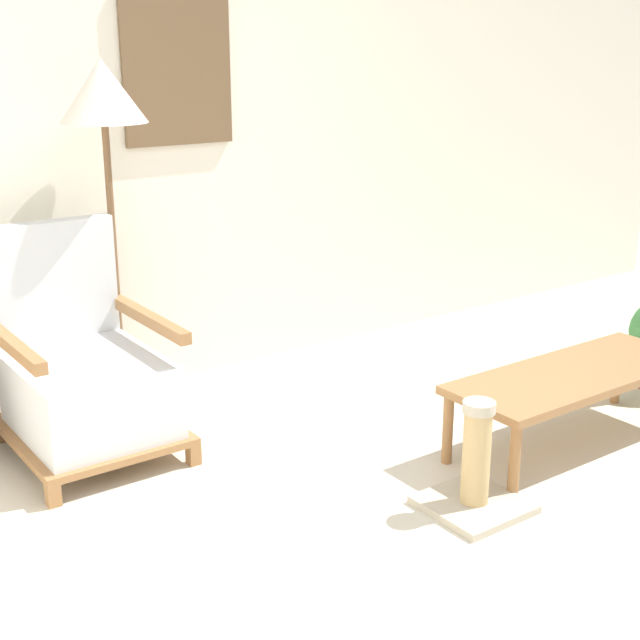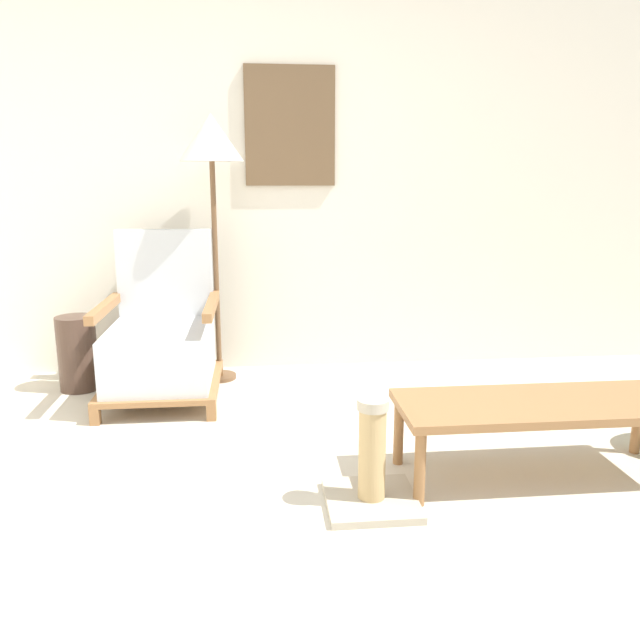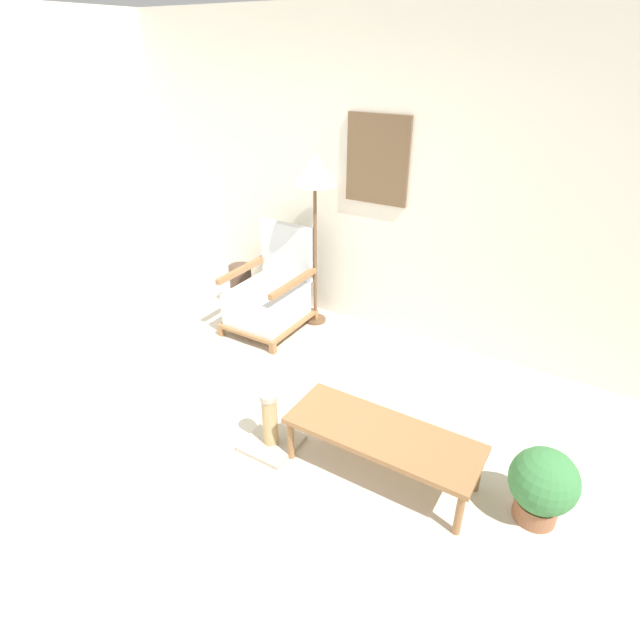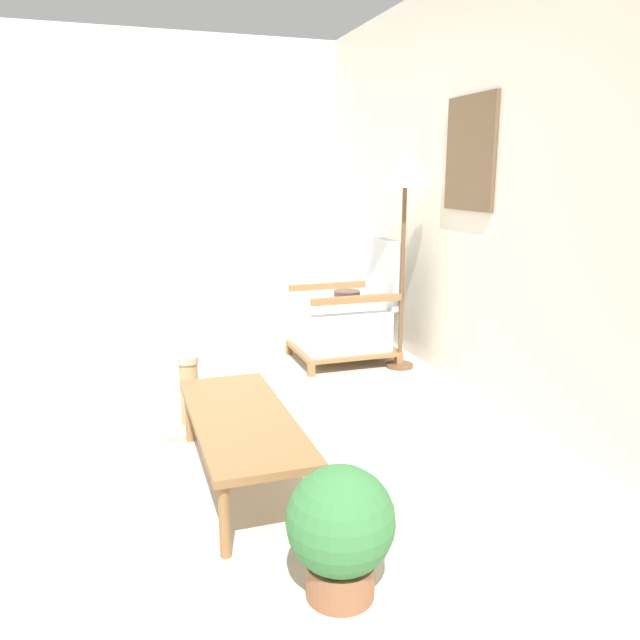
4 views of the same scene
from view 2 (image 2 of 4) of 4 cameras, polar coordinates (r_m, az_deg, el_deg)
ground_plane at (r=2.06m, az=-4.41°, el=-24.04°), size 14.00×14.00×0.00m
wall_back at (r=4.07m, az=-5.65°, el=14.41°), size 8.00×0.09×2.70m
armchair at (r=3.65m, az=-14.28°, el=-2.07°), size 0.64×0.74×0.94m
floor_lamp at (r=3.82m, az=-9.90°, el=15.16°), size 0.37×0.37×1.60m
coffee_table at (r=2.76m, az=19.57°, el=-7.70°), size 1.19×0.44×0.34m
vase at (r=3.97m, az=-21.30°, el=-2.84°), size 0.23×0.23×0.45m
scratching_post at (r=2.47m, az=4.75°, el=-13.65°), size 0.35×0.35×0.43m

